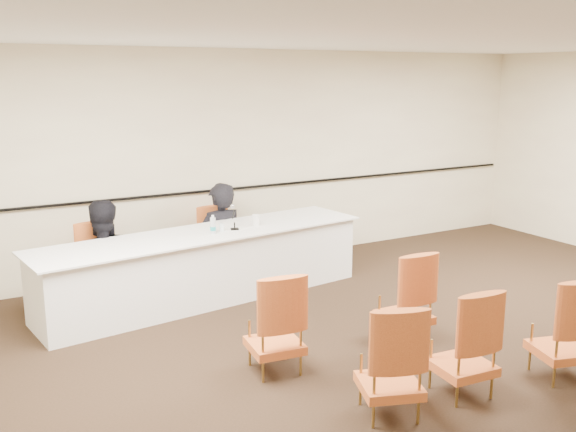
# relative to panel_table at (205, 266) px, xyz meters

# --- Properties ---
(floor) EXTENTS (10.00, 10.00, 0.00)m
(floor) POSITION_rel_panel_table_xyz_m (1.06, -2.82, -0.41)
(floor) COLOR black
(floor) RESTS_ON ground
(ceiling) EXTENTS (10.00, 10.00, 0.00)m
(ceiling) POSITION_rel_panel_table_xyz_m (1.06, -2.82, 2.59)
(ceiling) COLOR white
(ceiling) RESTS_ON ground
(wall_back) EXTENTS (10.00, 0.04, 3.00)m
(wall_back) POSITION_rel_panel_table_xyz_m (1.06, 1.18, 1.09)
(wall_back) COLOR beige
(wall_back) RESTS_ON ground
(wall_rail) EXTENTS (9.80, 0.04, 0.03)m
(wall_rail) POSITION_rel_panel_table_xyz_m (1.06, 1.14, 0.69)
(wall_rail) COLOR black
(wall_rail) RESTS_ON wall_back
(panel_table) EXTENTS (4.19, 1.43, 0.82)m
(panel_table) POSITION_rel_panel_table_xyz_m (0.00, 0.00, 0.00)
(panel_table) COLOR white
(panel_table) RESTS_ON ground
(panelist_main) EXTENTS (0.69, 0.49, 1.81)m
(panelist_main) POSITION_rel_panel_table_xyz_m (0.49, 0.66, -0.03)
(panelist_main) COLOR black
(panelist_main) RESTS_ON ground
(panelist_main_chair) EXTENTS (0.56, 0.56, 0.95)m
(panelist_main_chair) POSITION_rel_panel_table_xyz_m (0.49, 0.66, 0.06)
(panelist_main_chair) COLOR #AA461E
(panelist_main_chair) RESTS_ON ground
(panelist_second) EXTENTS (0.83, 0.65, 1.70)m
(panelist_second) POSITION_rel_panel_table_xyz_m (-1.11, 0.46, -0.02)
(panelist_second) COLOR black
(panelist_second) RESTS_ON ground
(panelist_second_chair) EXTENTS (0.56, 0.56, 0.95)m
(panelist_second_chair) POSITION_rel_panel_table_xyz_m (-1.11, 0.46, 0.06)
(panelist_second_chair) COLOR #AA461E
(panelist_second_chair) RESTS_ON ground
(papers) EXTENTS (0.37, 0.33, 0.00)m
(papers) POSITION_rel_panel_table_xyz_m (0.42, 0.00, 0.41)
(papers) COLOR white
(papers) RESTS_ON panel_table
(microphone) EXTENTS (0.16, 0.23, 0.29)m
(microphone) POSITION_rel_panel_table_xyz_m (0.37, -0.05, 0.56)
(microphone) COLOR black
(microphone) RESTS_ON panel_table
(water_bottle) EXTENTS (0.09, 0.09, 0.22)m
(water_bottle) POSITION_rel_panel_table_xyz_m (0.07, -0.10, 0.52)
(water_bottle) COLOR teal
(water_bottle) RESTS_ON panel_table
(drinking_glass) EXTENTS (0.07, 0.07, 0.10)m
(drinking_glass) POSITION_rel_panel_table_xyz_m (0.21, -0.04, 0.46)
(drinking_glass) COLOR white
(drinking_glass) RESTS_ON panel_table
(coffee_cup) EXTENTS (0.12, 0.12, 0.14)m
(coffee_cup) POSITION_rel_panel_table_xyz_m (0.70, 0.02, 0.48)
(coffee_cup) COLOR white
(coffee_cup) RESTS_ON panel_table
(aud_chair_front_left) EXTENTS (0.56, 0.56, 0.95)m
(aud_chair_front_left) POSITION_rel_panel_table_xyz_m (-0.19, -2.11, 0.06)
(aud_chair_front_left) COLOR #AA461E
(aud_chair_front_left) RESTS_ON ground
(aud_chair_front_mid) EXTENTS (0.52, 0.52, 0.95)m
(aud_chair_front_mid) POSITION_rel_panel_table_xyz_m (1.28, -2.15, 0.06)
(aud_chair_front_mid) COLOR #AA461E
(aud_chair_front_mid) RESTS_ON ground
(aud_chair_back_left) EXTENTS (0.64, 0.64, 0.95)m
(aud_chair_back_left) POSITION_rel_panel_table_xyz_m (0.23, -3.24, 0.06)
(aud_chair_back_left) COLOR #AA461E
(aud_chair_back_left) RESTS_ON ground
(aud_chair_back_mid) EXTENTS (0.54, 0.54, 0.95)m
(aud_chair_back_mid) POSITION_rel_panel_table_xyz_m (0.97, -3.27, 0.06)
(aud_chair_back_mid) COLOR #AA461E
(aud_chair_back_mid) RESTS_ON ground
(aud_chair_back_right) EXTENTS (0.62, 0.62, 0.95)m
(aud_chair_back_right) POSITION_rel_panel_table_xyz_m (1.97, -3.47, 0.06)
(aud_chair_back_right) COLOR #AA461E
(aud_chair_back_right) RESTS_ON ground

